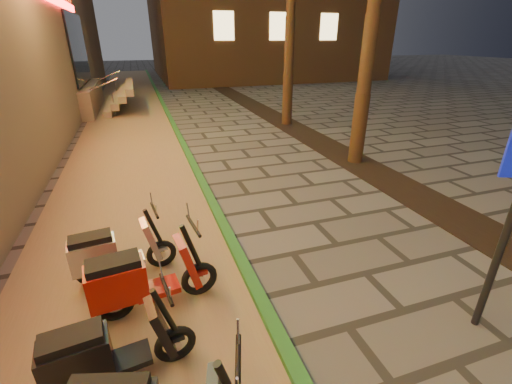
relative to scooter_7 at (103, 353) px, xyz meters
name	(u,v)px	position (x,y,z in m)	size (l,w,h in m)	color
parking_strip	(129,152)	(0.17, 8.22, -0.45)	(3.40, 60.00, 0.01)	#8C7251
green_curb	(184,146)	(1.87, 8.22, -0.40)	(0.18, 60.00, 0.10)	#276828
planting_strip	(402,188)	(6.37, 3.22, -0.44)	(1.20, 40.00, 0.02)	black
scooter_7	(103,353)	(0.00, 0.00, 0.00)	(1.48, 0.58, 1.04)	black
scooter_8	(139,280)	(0.36, 0.99, 0.05)	(1.64, 0.64, 1.15)	black
scooter_9	(111,253)	(-0.01, 1.82, 0.00)	(1.48, 0.57, 1.04)	black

